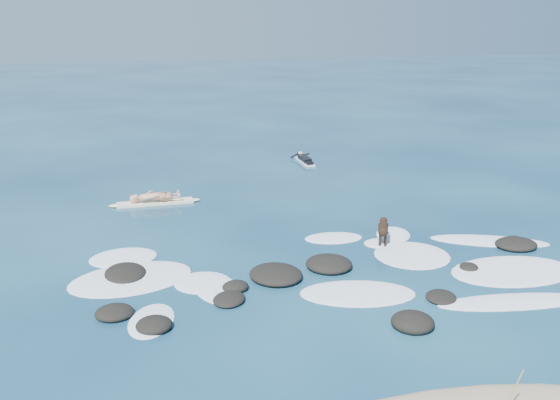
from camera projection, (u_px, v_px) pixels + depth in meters
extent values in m
plane|color=#0A2642|center=(331.00, 270.00, 17.44)|extent=(160.00, 160.00, 0.00)
cylinder|color=#929749|center=(512.00, 395.00, 10.63)|extent=(0.30, 0.12, 1.02)
ellipsoid|color=black|center=(125.00, 273.00, 17.03)|extent=(1.23, 1.52, 0.30)
ellipsoid|color=black|center=(276.00, 275.00, 16.89)|extent=(1.85, 1.92, 0.38)
ellipsoid|color=black|center=(516.00, 240.00, 19.55)|extent=(0.72, 0.78, 0.22)
ellipsoid|color=black|center=(114.00, 313.00, 14.78)|extent=(1.01, 0.98, 0.31)
ellipsoid|color=black|center=(441.00, 297.00, 15.66)|extent=(1.10, 1.15, 0.19)
ellipsoid|color=black|center=(413.00, 322.00, 14.26)|extent=(1.23, 1.23, 0.42)
ellipsoid|color=black|center=(235.00, 287.00, 16.18)|extent=(0.91, 0.88, 0.29)
ellipsoid|color=black|center=(329.00, 264.00, 17.58)|extent=(1.58, 1.60, 0.39)
ellipsoid|color=black|center=(229.00, 299.00, 15.51)|extent=(1.14, 1.21, 0.24)
ellipsoid|color=black|center=(154.00, 325.00, 14.19)|extent=(1.01, 1.02, 0.32)
ellipsoid|color=black|center=(469.00, 267.00, 17.47)|extent=(0.73, 0.77, 0.22)
ellipsoid|color=black|center=(516.00, 244.00, 19.10)|extent=(1.31, 1.12, 0.34)
ellipsoid|color=white|center=(334.00, 238.00, 19.85)|extent=(1.94, 1.19, 0.12)
ellipsoid|color=white|center=(217.00, 288.00, 16.24)|extent=(1.46, 2.24, 0.12)
ellipsoid|color=white|center=(513.00, 302.00, 15.48)|extent=(4.03, 1.34, 0.12)
ellipsoid|color=white|center=(393.00, 235.00, 20.15)|extent=(1.61, 1.86, 0.12)
ellipsoid|color=white|center=(513.00, 271.00, 17.32)|extent=(3.61, 2.16, 0.12)
ellipsoid|color=white|center=(131.00, 279.00, 16.83)|extent=(3.79, 2.96, 0.12)
ellipsoid|color=white|center=(489.00, 241.00, 19.59)|extent=(3.80, 2.37, 0.12)
ellipsoid|color=white|center=(123.00, 258.00, 18.26)|extent=(2.18, 1.86, 0.12)
ellipsoid|color=white|center=(358.00, 293.00, 15.94)|extent=(3.27, 2.22, 0.12)
ellipsoid|color=white|center=(412.00, 255.00, 18.45)|extent=(2.56, 2.56, 0.12)
ellipsoid|color=white|center=(151.00, 321.00, 14.53)|extent=(1.43, 1.98, 0.12)
ellipsoid|color=white|center=(132.00, 280.00, 16.77)|extent=(2.93, 1.54, 0.12)
ellipsoid|color=white|center=(203.00, 283.00, 16.58)|extent=(1.68, 1.63, 0.12)
ellipsoid|color=white|center=(381.00, 243.00, 19.39)|extent=(1.10, 0.90, 0.12)
cube|color=#F6E8C5|center=(155.00, 203.00, 23.38)|extent=(2.84, 0.67, 0.09)
ellipsoid|color=#F6E8C5|center=(193.00, 200.00, 23.72)|extent=(0.57, 0.34, 0.10)
ellipsoid|color=#F6E8C5|center=(116.00, 206.00, 23.03)|extent=(0.57, 0.34, 0.10)
imported|color=tan|center=(154.00, 178.00, 23.10)|extent=(0.46, 0.68, 1.83)
cube|color=white|center=(305.00, 161.00, 29.87)|extent=(0.51, 1.99, 0.07)
ellipsoid|color=white|center=(299.00, 157.00, 30.79)|extent=(0.25, 0.44, 0.07)
cube|color=black|center=(305.00, 159.00, 29.83)|extent=(0.40, 1.23, 0.20)
sphere|color=tan|center=(301.00, 153.00, 30.45)|extent=(0.21, 0.21, 0.21)
cylinder|color=black|center=(295.00, 155.00, 30.55)|extent=(0.49, 0.28, 0.22)
cylinder|color=black|center=(305.00, 155.00, 30.67)|extent=(0.49, 0.26, 0.22)
cube|color=black|center=(309.00, 163.00, 29.22)|extent=(0.32, 0.50, 0.13)
cylinder|color=black|center=(383.00, 229.00, 19.15)|extent=(0.52, 0.70, 0.30)
sphere|color=black|center=(383.00, 226.00, 19.41)|extent=(0.42, 0.42, 0.32)
sphere|color=black|center=(383.00, 232.00, 18.88)|extent=(0.38, 0.38, 0.29)
sphere|color=black|center=(384.00, 221.00, 19.55)|extent=(0.30, 0.30, 0.23)
cone|color=black|center=(384.00, 220.00, 19.69)|extent=(0.16, 0.18, 0.12)
cone|color=black|center=(382.00, 218.00, 19.53)|extent=(0.13, 0.11, 0.11)
cone|color=black|center=(386.00, 218.00, 19.51)|extent=(0.13, 0.11, 0.11)
cylinder|color=black|center=(380.00, 236.00, 19.46)|extent=(0.10, 0.10, 0.41)
cylinder|color=black|center=(385.00, 236.00, 19.43)|extent=(0.10, 0.10, 0.41)
cylinder|color=black|center=(380.00, 241.00, 19.05)|extent=(0.10, 0.10, 0.41)
cylinder|color=black|center=(385.00, 241.00, 19.02)|extent=(0.10, 0.10, 0.41)
cylinder|color=black|center=(383.00, 232.00, 18.73)|extent=(0.17, 0.29, 0.18)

